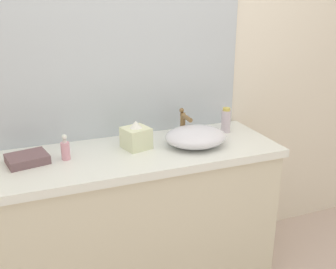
{
  "coord_description": "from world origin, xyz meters",
  "views": [
    {
      "loc": [
        -0.68,
        -1.49,
        1.69
      ],
      "look_at": [
        0.06,
        0.38,
        0.97
      ],
      "focal_mm": 41.64,
      "sensor_mm": 36.0,
      "label": 1
    }
  ],
  "objects": [
    {
      "name": "folded_hand_towel",
      "position": [
        -0.68,
        0.45,
        0.91
      ],
      "size": [
        0.22,
        0.19,
        0.04
      ],
      "primitive_type": "cube",
      "rotation": [
        0.0,
        0.0,
        0.21
      ],
      "color": "#6D5156",
      "rests_on": "vanity_counter"
    },
    {
      "name": "faucet",
      "position": [
        0.22,
        0.54,
        0.99
      ],
      "size": [
        0.03,
        0.15,
        0.17
      ],
      "color": "brown",
      "rests_on": "vanity_counter"
    },
    {
      "name": "bathroom_wall_rear",
      "position": [
        0.0,
        0.73,
        1.3
      ],
      "size": [
        6.0,
        0.06,
        2.6
      ],
      "primitive_type": "cube",
      "color": "silver",
      "rests_on": "ground"
    },
    {
      "name": "vanity_counter",
      "position": [
        -0.11,
        0.4,
        0.45
      ],
      "size": [
        1.55,
        0.57,
        0.89
      ],
      "color": "beige",
      "rests_on": "ground"
    },
    {
      "name": "wall_mirror_panel",
      "position": [
        -0.11,
        0.69,
        1.46
      ],
      "size": [
        1.47,
        0.01,
        1.13
      ],
      "primitive_type": "cube",
      "color": "#B2BCC6",
      "rests_on": "vanity_counter"
    },
    {
      "name": "soap_dispenser",
      "position": [
        -0.49,
        0.43,
        0.95
      ],
      "size": [
        0.05,
        0.05,
        0.14
      ],
      "color": "pink",
      "rests_on": "vanity_counter"
    },
    {
      "name": "tissue_box",
      "position": [
        -0.11,
        0.45,
        0.96
      ],
      "size": [
        0.17,
        0.17,
        0.16
      ],
      "color": "beige",
      "rests_on": "vanity_counter"
    },
    {
      "name": "sink_basin",
      "position": [
        0.22,
        0.37,
        0.94
      ],
      "size": [
        0.35,
        0.31,
        0.1
      ],
      "primitive_type": "ellipsoid",
      "color": "silver",
      "rests_on": "vanity_counter"
    },
    {
      "name": "lotion_bottle",
      "position": [
        0.49,
        0.51,
        0.97
      ],
      "size": [
        0.06,
        0.06,
        0.15
      ],
      "color": "silver",
      "rests_on": "vanity_counter"
    }
  ]
}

